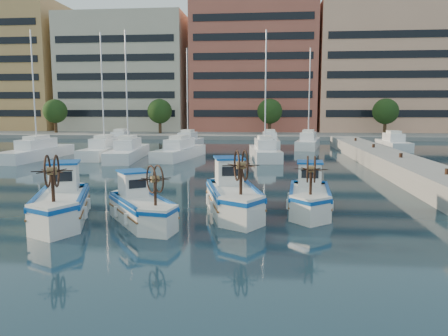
# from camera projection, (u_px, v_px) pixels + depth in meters

# --- Properties ---
(ground) EXTENTS (300.00, 300.00, 0.00)m
(ground) POSITION_uv_depth(u_px,v_px,m) (176.00, 220.00, 18.07)
(ground) COLOR #1A3344
(ground) RESTS_ON ground
(quay) EXTENTS (3.00, 60.00, 1.20)m
(quay) POSITION_uv_depth(u_px,v_px,m) (432.00, 180.00, 24.59)
(quay) COLOR gray
(quay) RESTS_ON ground
(waterfront) EXTENTS (180.00, 40.00, 25.60)m
(waterfront) POSITION_uv_depth(u_px,v_px,m) (299.00, 73.00, 79.80)
(waterfront) COLOR gray
(waterfront) RESTS_ON ground
(yacht_marina) EXTENTS (37.49, 23.72, 11.50)m
(yacht_marina) POSITION_uv_depth(u_px,v_px,m) (198.00, 148.00, 45.49)
(yacht_marina) COLOR white
(yacht_marina) RESTS_ON ground
(fishing_boat_a) EXTENTS (3.23, 4.83, 2.92)m
(fishing_boat_a) POSITION_uv_depth(u_px,v_px,m) (62.00, 201.00, 17.95)
(fishing_boat_a) COLOR white
(fishing_boat_a) RESTS_ON ground
(fishing_boat_b) EXTENTS (3.56, 4.12, 2.53)m
(fishing_boat_b) POSITION_uv_depth(u_px,v_px,m) (141.00, 205.00, 17.62)
(fishing_boat_b) COLOR white
(fishing_boat_b) RESTS_ON ground
(fishing_boat_c) EXTENTS (2.96, 4.92, 2.98)m
(fishing_boat_c) POSITION_uv_depth(u_px,v_px,m) (233.00, 194.00, 19.23)
(fishing_boat_c) COLOR white
(fishing_boat_c) RESTS_ON ground
(fishing_boat_d) EXTENTS (2.08, 4.39, 2.69)m
(fishing_boat_d) POSITION_uv_depth(u_px,v_px,m) (310.00, 194.00, 19.62)
(fishing_boat_d) COLOR white
(fishing_boat_d) RESTS_ON ground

